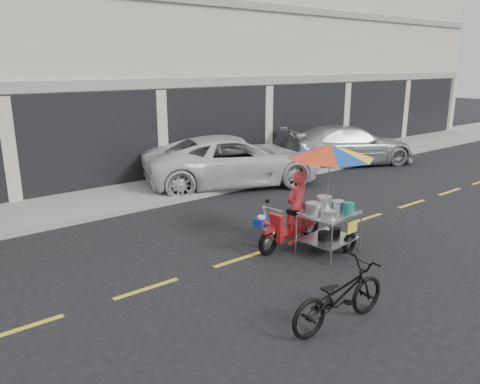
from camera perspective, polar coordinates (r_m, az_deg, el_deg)
ground at (r=10.49m, az=8.52°, el=-5.39°), size 90.00×90.00×0.00m
sidewalk at (r=14.59m, az=-7.36°, el=0.91°), size 45.00×3.00×0.15m
shophouse_block at (r=19.95m, az=-8.50°, el=16.80°), size 36.00×8.11×10.40m
centerline at (r=10.49m, az=8.52°, el=-5.37°), size 42.00×0.10×0.01m
white_pickup at (r=14.60m, az=-0.82°, el=3.85°), size 6.08×4.26×1.54m
silver_pickup at (r=18.12m, az=13.10°, el=5.59°), size 5.42×3.72×1.46m
near_bicycle at (r=7.03m, az=11.98°, el=-12.24°), size 1.82×0.72×0.94m
food_vendor_rig at (r=9.45m, az=9.40°, el=1.22°), size 2.39×1.91×2.25m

